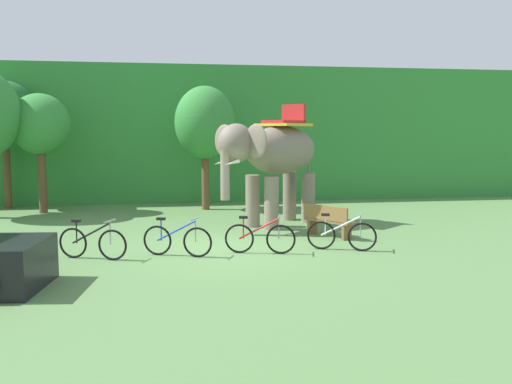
% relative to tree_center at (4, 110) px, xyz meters
% --- Properties ---
extents(ground_plane, '(80.00, 80.00, 0.00)m').
position_rel_tree_center_xyz_m(ground_plane, '(7.39, -8.60, -3.74)').
color(ground_plane, '#567F47').
extents(foliage_hedge, '(36.00, 6.00, 5.64)m').
position_rel_tree_center_xyz_m(foliage_hedge, '(7.39, 3.54, -0.92)').
color(foliage_hedge, '#338438').
rests_on(foliage_hedge, ground).
extents(tree_center, '(2.29, 2.29, 4.84)m').
position_rel_tree_center_xyz_m(tree_center, '(0.00, 0.00, 0.00)').
color(tree_center, brown).
rests_on(tree_center, ground).
extents(tree_right, '(2.11, 2.11, 4.28)m').
position_rel_tree_center_xyz_m(tree_right, '(1.58, -1.46, -0.58)').
color(tree_right, brown).
rests_on(tree_right, ground).
extents(tree_center_left, '(2.24, 2.24, 4.61)m').
position_rel_tree_center_xyz_m(tree_center_left, '(7.44, -1.49, -0.50)').
color(tree_center_left, brown).
rests_on(tree_center_left, ground).
extents(elephant, '(3.88, 3.46, 3.78)m').
position_rel_tree_center_xyz_m(elephant, '(9.29, -5.49, -1.54)').
color(elephant, gray).
rests_on(elephant, ground).
extents(bike_black, '(1.60, 0.77, 0.92)m').
position_rel_tree_center_xyz_m(bike_black, '(4.30, -9.29, -3.35)').
color(bike_black, black).
rests_on(bike_black, ground).
extents(bike_blue, '(1.60, 0.77, 0.92)m').
position_rel_tree_center_xyz_m(bike_blue, '(6.23, -9.30, -3.35)').
color(bike_blue, black).
rests_on(bike_blue, ground).
extents(bike_red, '(1.67, 0.61, 0.92)m').
position_rel_tree_center_xyz_m(bike_red, '(8.19, -9.33, -3.35)').
color(bike_red, black).
rests_on(bike_red, ground).
extents(bike_white, '(1.60, 0.76, 0.92)m').
position_rel_tree_center_xyz_m(bike_white, '(10.24, -9.28, -3.35)').
color(bike_white, black).
rests_on(bike_white, ground).
extents(wooden_bench, '(1.20, 1.46, 0.89)m').
position_rel_tree_center_xyz_m(wooden_bench, '(10.40, -7.57, -3.26)').
color(wooden_bench, brown).
rests_on(wooden_bench, ground).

